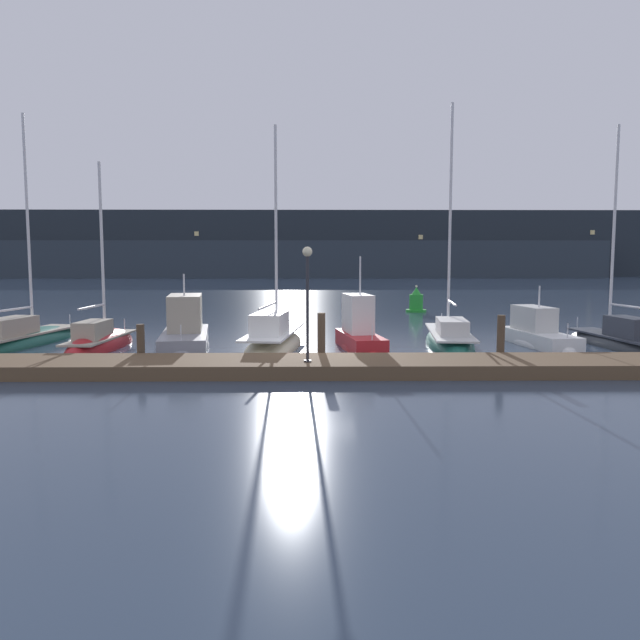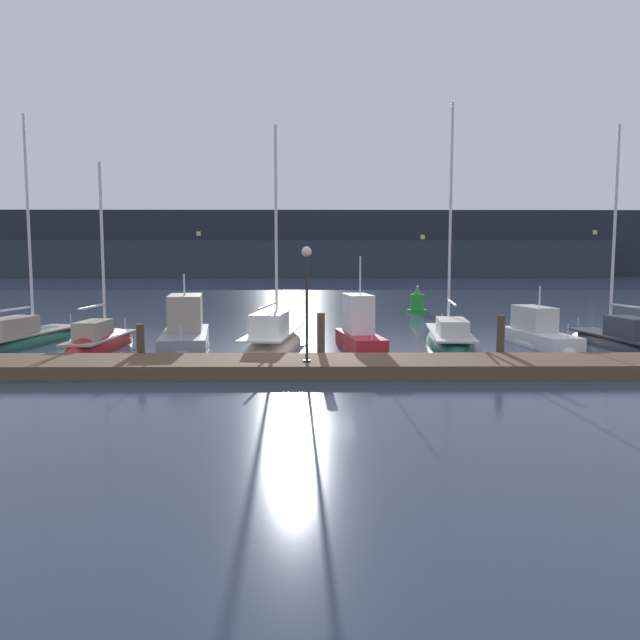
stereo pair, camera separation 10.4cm
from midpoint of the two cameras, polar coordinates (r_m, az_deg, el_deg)
name	(u,v)px [view 2 (the right image)]	position (r m, az deg, el deg)	size (l,w,h in m)	color
ground_plane	(321,362)	(22.75, 0.21, -3.86)	(400.00, 400.00, 0.00)	#2D3D51
dock	(322,366)	(20.65, 0.28, -4.22)	(34.72, 2.80, 0.45)	brown
mooring_pile_1	(141,344)	(23.03, -15.96, -2.15)	(0.28, 0.28, 1.44)	#4C3D2D
mooring_pile_2	(321,339)	(22.18, 0.22, -1.71)	(0.28, 0.28, 1.84)	#4C3D2D
mooring_pile_3	(501,340)	(23.17, 16.30, -1.73)	(0.28, 0.28, 1.75)	#4C3D2D
sailboat_berth_1	(24,342)	(29.98, -25.36, -1.82)	(3.09, 8.38, 10.67)	#195647
sailboat_berth_2	(101,346)	(27.55, -19.32, -2.26)	(1.93, 6.31, 8.52)	red
motorboat_berth_3	(185,338)	(27.20, -12.10, -1.62)	(2.97, 6.80, 3.74)	gray
sailboat_berth_4	(274,344)	(26.14, -4.14, -2.17)	(2.93, 8.07, 9.83)	beige
motorboat_berth_5	(360,339)	(25.90, 3.76, -1.74)	(2.10, 4.91, 4.38)	red
sailboat_berth_6	(449,342)	(27.62, 11.86, -2.00)	(2.81, 8.04, 11.10)	#195647
motorboat_berth_7	(538,340)	(28.48, 19.44, -1.72)	(2.30, 5.44, 3.21)	white
sailboat_berth_8	(618,343)	(29.38, 25.68, -1.92)	(2.41, 7.02, 9.97)	#2D3338
channel_buoy	(417,302)	(43.64, 8.95, 1.62)	(1.41, 1.41, 1.85)	green
dock_lamppost	(307,284)	(19.85, -1.08, 3.27)	(0.32, 0.32, 3.69)	#2D2D33
hillside_backdrop	(298,247)	(122.37, -1.98, 6.72)	(240.00, 23.00, 12.35)	#232B33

